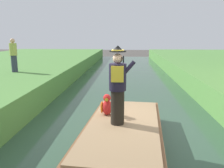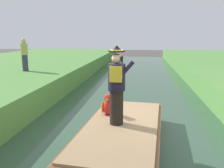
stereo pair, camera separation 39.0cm
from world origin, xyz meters
The scene contains 6 objects.
ground_plane centered at (0.00, 0.00, 0.00)m, with size 80.00×80.00×0.00m, color #4C4742.
canal_water centered at (0.00, 0.00, 0.05)m, with size 5.94×48.00×0.10m, color #33513D.
boat centered at (0.00, -0.70, 0.40)m, with size 2.16×4.34×0.61m.
person_pirate centered at (-0.13, -0.68, 1.64)m, with size 0.61×0.42×1.85m.
parrot_plush centered at (-0.43, -0.06, 0.95)m, with size 0.36×0.34×0.57m.
person_bystander centered at (-5.33, 4.90, 1.85)m, with size 0.34×0.34×1.60m.
Camera 2 is at (0.44, -5.86, 2.78)m, focal length 37.06 mm.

